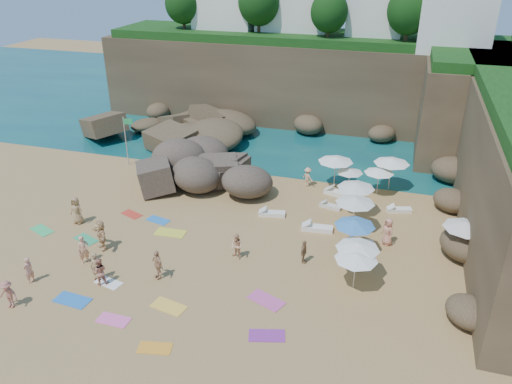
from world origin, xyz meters
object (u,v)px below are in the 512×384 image
(rock_outcrop, at_px, (214,182))
(person_stand_5, at_px, (212,158))
(parasol_2, at_px, (350,171))
(person_stand_0, at_px, (84,250))
(person_stand_4, at_px, (388,232))
(flag_pole, at_px, (127,135))
(parasol_1, at_px, (392,161))
(person_stand_6, at_px, (29,270))
(person_stand_1, at_px, (100,272))
(lounger_0, at_px, (331,206))
(person_stand_2, at_px, (308,177))
(person_stand_3, at_px, (304,252))
(parasol_0, at_px, (336,159))

(rock_outcrop, distance_m, person_stand_5, 2.78)
(parasol_2, height_order, person_stand_0, parasol_2)
(parasol_2, relative_size, person_stand_5, 1.06)
(parasol_2, distance_m, person_stand_4, 7.44)
(flag_pole, xyz_separation_m, parasol_1, (21.03, 1.51, -0.35))
(flag_pole, xyz_separation_m, person_stand_6, (2.98, -16.03, -1.86))
(person_stand_1, distance_m, person_stand_6, 3.91)
(lounger_0, distance_m, person_stand_5, 11.19)
(parasol_1, xyz_separation_m, parasol_2, (-2.86, -1.34, -0.59))
(flag_pole, bearing_deg, parasol_1, 4.11)
(flag_pole, relative_size, person_stand_4, 2.34)
(rock_outcrop, distance_m, person_stand_2, 7.30)
(person_stand_2, distance_m, person_stand_6, 20.24)
(person_stand_1, height_order, person_stand_5, person_stand_5)
(flag_pole, bearing_deg, person_stand_5, 9.88)
(parasol_2, bearing_deg, rock_outcrop, -172.32)
(parasol_1, xyz_separation_m, person_stand_4, (0.34, -8.01, -1.40))
(parasol_2, relative_size, person_stand_4, 1.11)
(parasol_2, xyz_separation_m, person_stand_1, (-11.40, -15.24, -0.90))
(parasol_1, relative_size, person_stand_0, 1.50)
(lounger_0, bearing_deg, person_stand_3, -80.52)
(parasol_0, height_order, lounger_0, parasol_0)
(parasol_1, height_order, parasol_2, parasol_1)
(parasol_2, relative_size, person_stand_6, 1.25)
(person_stand_1, xyz_separation_m, person_stand_5, (0.14, 16.27, 0.12))
(person_stand_1, relative_size, person_stand_4, 0.90)
(person_stand_4, distance_m, person_stand_6, 20.72)
(person_stand_0, relative_size, person_stand_3, 1.21)
(parasol_1, height_order, person_stand_4, parasol_1)
(parasol_2, height_order, person_stand_3, parasol_2)
(lounger_0, relative_size, person_stand_1, 0.96)
(parasol_0, distance_m, person_stand_5, 10.22)
(rock_outcrop, distance_m, person_stand_6, 15.65)
(parasol_1, distance_m, person_stand_1, 21.92)
(person_stand_1, bearing_deg, person_stand_0, -64.90)
(person_stand_0, relative_size, person_stand_6, 1.12)
(flag_pole, bearing_deg, person_stand_0, -70.64)
(parasol_0, bearing_deg, person_stand_0, -130.76)
(lounger_0, xyz_separation_m, person_stand_0, (-12.57, -10.78, 0.76))
(person_stand_4, distance_m, person_stand_5, 16.38)
(person_stand_4, bearing_deg, parasol_0, 170.13)
(person_stand_3, relative_size, person_stand_5, 0.78)
(person_stand_5, xyz_separation_m, person_stand_6, (-3.93, -17.23, -0.14))
(parasol_2, bearing_deg, parasol_0, 157.02)
(rock_outcrop, relative_size, person_stand_1, 4.96)
(person_stand_1, height_order, person_stand_3, person_stand_1)
(parasol_2, distance_m, person_stand_2, 3.24)
(parasol_2, bearing_deg, person_stand_6, -133.16)
(parasol_0, bearing_deg, person_stand_5, 176.91)
(flag_pole, xyz_separation_m, person_stand_3, (16.87, -9.90, -1.92))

